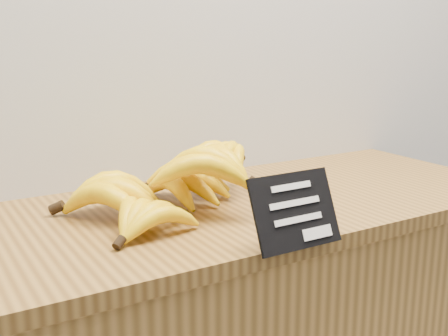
# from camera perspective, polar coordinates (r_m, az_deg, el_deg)

# --- Properties ---
(counter_top) EXTENTS (1.42, 0.54, 0.03)m
(counter_top) POSITION_cam_1_polar(r_m,az_deg,el_deg) (1.17, -1.25, -4.50)
(counter_top) COLOR olive
(counter_top) RESTS_ON counter
(chalkboard_sign) EXTENTS (0.16, 0.06, 0.12)m
(chalkboard_sign) POSITION_cam_1_polar(r_m,az_deg,el_deg) (0.94, 7.26, -4.35)
(chalkboard_sign) COLOR black
(chalkboard_sign) RESTS_ON counter_top
(banana_pile) EXTENTS (0.45, 0.35, 0.13)m
(banana_pile) POSITION_cam_1_polar(r_m,az_deg,el_deg) (1.13, -5.40, -1.59)
(banana_pile) COLOR yellow
(banana_pile) RESTS_ON counter_top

